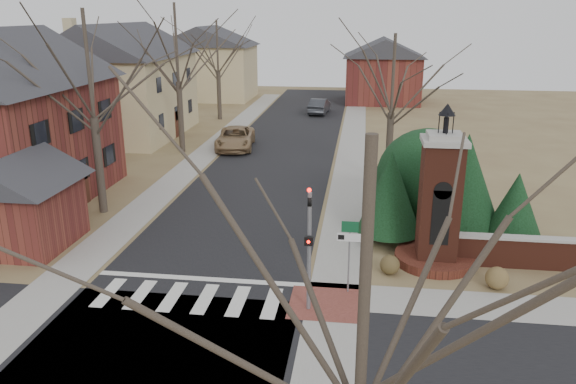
% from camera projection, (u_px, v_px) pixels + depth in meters
% --- Properties ---
extents(ground, '(120.00, 120.00, 0.00)m').
position_uv_depth(ground, '(182.00, 309.00, 19.21)').
color(ground, brown).
rests_on(ground, ground).
extents(main_street, '(8.00, 70.00, 0.01)m').
position_uv_depth(main_street, '(278.00, 155.00, 39.96)').
color(main_street, black).
rests_on(main_street, ground).
extents(cross_street, '(120.00, 8.00, 0.01)m').
position_uv_depth(cross_street, '(150.00, 361.00, 16.37)').
color(cross_street, black).
rests_on(cross_street, ground).
extents(crosswalk_zone, '(8.00, 2.20, 0.02)m').
position_uv_depth(crosswalk_zone, '(189.00, 298.00, 19.96)').
color(crosswalk_zone, silver).
rests_on(crosswalk_zone, ground).
extents(stop_bar, '(8.00, 0.35, 0.02)m').
position_uv_depth(stop_bar, '(201.00, 279.00, 21.37)').
color(stop_bar, silver).
rests_on(stop_bar, ground).
extents(sidewalk_right_main, '(2.00, 60.00, 0.02)m').
position_uv_depth(sidewalk_right_main, '(351.00, 157.00, 39.31)').
color(sidewalk_right_main, gray).
rests_on(sidewalk_right_main, ground).
extents(sidewalk_left, '(2.00, 60.00, 0.02)m').
position_uv_depth(sidewalk_left, '(207.00, 152.00, 40.61)').
color(sidewalk_left, gray).
rests_on(sidewalk_left, ground).
extents(curb_apron, '(2.40, 2.40, 0.02)m').
position_uv_depth(curb_apron, '(324.00, 304.00, 19.54)').
color(curb_apron, brown).
rests_on(curb_apron, ground).
extents(traffic_signal_pole, '(0.28, 0.41, 4.50)m').
position_uv_depth(traffic_signal_pole, '(309.00, 239.00, 18.41)').
color(traffic_signal_pole, slate).
rests_on(traffic_signal_pole, ground).
extents(sign_post, '(0.90, 0.07, 2.75)m').
position_uv_depth(sign_post, '(349.00, 243.00, 19.78)').
color(sign_post, slate).
rests_on(sign_post, ground).
extents(brick_gate_monument, '(3.20, 3.20, 6.47)m').
position_uv_depth(brick_gate_monument, '(438.00, 212.00, 22.12)').
color(brick_gate_monument, '#5A271A').
rests_on(brick_gate_monument, ground).
extents(brick_garden_wall, '(7.50, 0.50, 1.30)m').
position_uv_depth(brick_garden_wall, '(552.00, 253.00, 22.02)').
color(brick_garden_wall, '#5A271A').
rests_on(brick_garden_wall, ground).
extents(house_stucco_left, '(9.80, 12.80, 9.28)m').
position_uv_depth(house_stucco_left, '(120.00, 79.00, 44.96)').
color(house_stucco_left, tan).
rests_on(house_stucco_left, ground).
extents(garage_left, '(4.80, 4.80, 4.29)m').
position_uv_depth(garage_left, '(18.00, 196.00, 23.82)').
color(garage_left, brown).
rests_on(garage_left, ground).
extents(house_distant_left, '(10.80, 8.80, 8.53)m').
position_uv_depth(house_distant_left, '(208.00, 61.00, 64.69)').
color(house_distant_left, tan).
rests_on(house_distant_left, ground).
extents(house_distant_right, '(8.80, 8.80, 7.30)m').
position_uv_depth(house_distant_right, '(383.00, 69.00, 62.36)').
color(house_distant_right, brown).
rests_on(house_distant_right, ground).
extents(evergreen_near, '(2.80, 2.80, 4.10)m').
position_uv_depth(evergreen_near, '(390.00, 192.00, 24.20)').
color(evergreen_near, '#473D33').
rests_on(evergreen_near, ground).
extents(evergreen_mid, '(3.40, 3.40, 4.70)m').
position_uv_depth(evergreen_mid, '(465.00, 180.00, 24.83)').
color(evergreen_mid, '#473D33').
rests_on(evergreen_mid, ground).
extents(evergreen_far, '(2.40, 2.40, 3.30)m').
position_uv_depth(evergreen_far, '(516.00, 204.00, 23.85)').
color(evergreen_far, '#473D33').
rests_on(evergreen_far, ground).
extents(evergreen_mass, '(4.80, 4.80, 4.80)m').
position_uv_depth(evergreen_mass, '(427.00, 175.00, 26.30)').
color(evergreen_mass, black).
rests_on(evergreen_mass, ground).
extents(bare_tree_0, '(8.05, 8.05, 11.15)m').
position_uv_depth(bare_tree_0, '(87.00, 57.00, 26.22)').
color(bare_tree_0, '#473D33').
rests_on(bare_tree_0, ground).
extents(bare_tree_1, '(8.40, 8.40, 11.64)m').
position_uv_depth(bare_tree_1, '(176.00, 37.00, 38.38)').
color(bare_tree_1, '#473D33').
rests_on(bare_tree_1, ground).
extents(bare_tree_2, '(7.35, 7.35, 10.19)m').
position_uv_depth(bare_tree_2, '(217.00, 43.00, 51.02)').
color(bare_tree_2, '#473D33').
rests_on(bare_tree_2, ground).
extents(bare_tree_3, '(7.00, 7.00, 9.70)m').
position_uv_depth(bare_tree_3, '(394.00, 68.00, 31.31)').
color(bare_tree_3, '#473D33').
rests_on(bare_tree_3, ground).
extents(bare_tree_4, '(6.65, 6.65, 9.21)m').
position_uv_depth(bare_tree_4, '(366.00, 259.00, 8.01)').
color(bare_tree_4, '#473D33').
rests_on(bare_tree_4, ground).
extents(pickup_truck, '(3.22, 5.88, 1.56)m').
position_uv_depth(pickup_truck, '(235.00, 138.00, 41.57)').
color(pickup_truck, '#987953').
rests_on(pickup_truck, ground).
extents(distant_car, '(1.98, 4.70, 1.51)m').
position_uv_depth(distant_car, '(319.00, 106.00, 55.82)').
color(distant_car, '#33363B').
rests_on(distant_car, ground).
extents(dry_shrub_left, '(0.77, 0.77, 0.77)m').
position_uv_depth(dry_shrub_left, '(390.00, 265.00, 21.68)').
color(dry_shrub_left, brown).
rests_on(dry_shrub_left, ground).
extents(dry_shrub_right, '(0.84, 0.84, 0.84)m').
position_uv_depth(dry_shrub_right, '(497.00, 278.00, 20.52)').
color(dry_shrub_right, brown).
rests_on(dry_shrub_right, ground).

